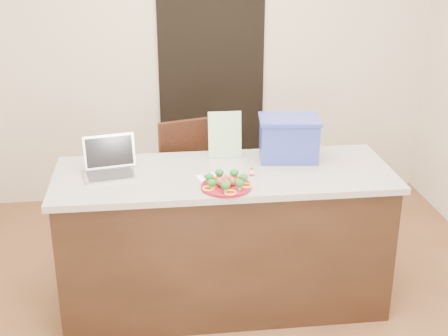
{
  "coord_description": "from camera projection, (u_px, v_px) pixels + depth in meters",
  "views": [
    {
      "loc": [
        -0.42,
        -3.23,
        2.35
      ],
      "look_at": [
        -0.01,
        0.2,
        0.97
      ],
      "focal_mm": 50.0,
      "sensor_mm": 36.0,
      "label": 1
    }
  ],
  "objects": [
    {
      "name": "ground",
      "position": [
        229.0,
        323.0,
        3.9
      ],
      "size": [
        4.0,
        4.0,
        0.0
      ],
      "primitive_type": "plane",
      "color": "brown",
      "rests_on": "ground"
    },
    {
      "name": "room_shell",
      "position": [
        230.0,
        67.0,
        3.3
      ],
      "size": [
        4.0,
        4.0,
        4.0
      ],
      "color": "white",
      "rests_on": "ground"
    },
    {
      "name": "doorway",
      "position": [
        212.0,
        88.0,
        5.36
      ],
      "size": [
        0.9,
        0.02,
        2.0
      ],
      "primitive_type": "cube",
      "color": "black",
      "rests_on": "ground"
    },
    {
      "name": "island",
      "position": [
        224.0,
        239.0,
        3.96
      ],
      "size": [
        2.06,
        0.76,
        0.92
      ],
      "color": "black",
      "rests_on": "ground"
    },
    {
      "name": "plate",
      "position": [
        226.0,
        186.0,
        3.56
      ],
      "size": [
        0.29,
        0.29,
        0.02
      ],
      "rotation": [
        0.0,
        0.0,
        0.36
      ],
      "color": "maroon",
      "rests_on": "island"
    },
    {
      "name": "meatballs",
      "position": [
        226.0,
        182.0,
        3.55
      ],
      "size": [
        0.12,
        0.12,
        0.04
      ],
      "color": "brown",
      "rests_on": "plate"
    },
    {
      "name": "broccoli",
      "position": [
        226.0,
        179.0,
        3.54
      ],
      "size": [
        0.24,
        0.25,
        0.04
      ],
      "color": "#13491A",
      "rests_on": "plate"
    },
    {
      "name": "pepper_rings",
      "position": [
        226.0,
        185.0,
        3.55
      ],
      "size": [
        0.29,
        0.28,
        0.01
      ],
      "color": "yellow",
      "rests_on": "plate"
    },
    {
      "name": "napkin",
      "position": [
        213.0,
        179.0,
        3.68
      ],
      "size": [
        0.2,
        0.2,
        0.01
      ],
      "primitive_type": "cube",
      "rotation": [
        0.0,
        0.0,
        0.29
      ],
      "color": "white",
      "rests_on": "island"
    },
    {
      "name": "fork",
      "position": [
        209.0,
        178.0,
        3.68
      ],
      "size": [
        0.08,
        0.13,
        0.0
      ],
      "rotation": [
        0.0,
        0.0,
        0.67
      ],
      "color": "#ADAEB2",
      "rests_on": "napkin"
    },
    {
      "name": "knife",
      "position": [
        218.0,
        178.0,
        3.67
      ],
      "size": [
        0.02,
        0.18,
        0.01
      ],
      "rotation": [
        0.0,
        0.0,
        0.1
      ],
      "color": "silver",
      "rests_on": "napkin"
    },
    {
      "name": "yogurt_bottle",
      "position": [
        252.0,
        174.0,
        3.69
      ],
      "size": [
        0.03,
        0.03,
        0.06
      ],
      "rotation": [
        0.0,
        0.0,
        0.09
      ],
      "color": "white",
      "rests_on": "island"
    },
    {
      "name": "laptop",
      "position": [
        110.0,
        164.0,
        3.75
      ],
      "size": [
        0.35,
        0.3,
        0.22
      ],
      "rotation": [
        0.0,
        0.0,
        0.19
      ],
      "color": "#A1A2A6",
      "rests_on": "island"
    },
    {
      "name": "leaflet",
      "position": [
        225.0,
        135.0,
        3.97
      ],
      "size": [
        0.21,
        0.05,
        0.3
      ],
      "primitive_type": "cube",
      "rotation": [
        -0.14,
        0.0,
        -0.01
      ],
      "color": "silver",
      "rests_on": "island"
    },
    {
      "name": "blue_box",
      "position": [
        289.0,
        138.0,
        3.94
      ],
      "size": [
        0.41,
        0.32,
        0.27
      ],
      "rotation": [
        0.0,
        0.0,
        -0.12
      ],
      "color": "#283492",
      "rests_on": "island"
    },
    {
      "name": "chair",
      "position": [
        191.0,
        183.0,
        4.49
      ],
      "size": [
        0.56,
        0.56,
        1.02
      ],
      "rotation": [
        0.0,
        0.0,
        0.27
      ],
      "color": "#33190F",
      "rests_on": "ground"
    }
  ]
}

